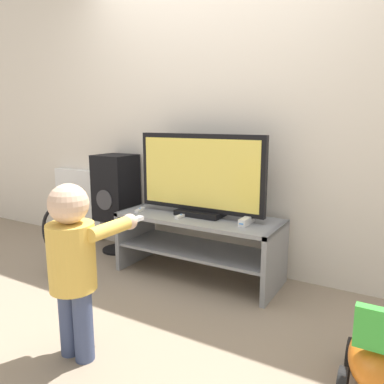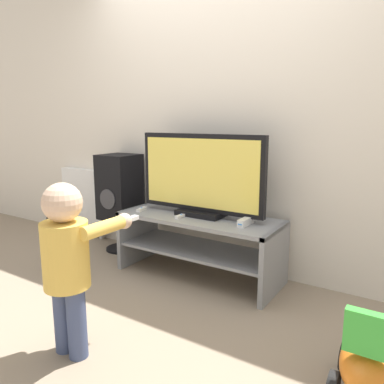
% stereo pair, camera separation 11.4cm
% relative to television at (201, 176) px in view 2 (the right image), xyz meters
% --- Properties ---
extents(ground_plane, '(16.00, 16.00, 0.00)m').
position_rel_television_xyz_m(ground_plane, '(0.00, -0.28, -0.81)').
color(ground_plane, gray).
extents(wall_back, '(10.00, 0.06, 2.60)m').
position_rel_television_xyz_m(wall_back, '(0.00, 0.31, 0.49)').
color(wall_back, silver).
rests_on(wall_back, ground_plane).
extents(tv_stand, '(1.29, 0.51, 0.49)m').
position_rel_television_xyz_m(tv_stand, '(0.00, -0.02, -0.48)').
color(tv_stand, gray).
rests_on(tv_stand, ground_plane).
extents(television, '(1.06, 0.20, 0.64)m').
position_rel_television_xyz_m(television, '(0.00, 0.00, 0.00)').
color(television, black).
rests_on(television, tv_stand).
extents(game_console, '(0.05, 0.20, 0.05)m').
position_rel_television_xyz_m(game_console, '(0.41, -0.05, -0.29)').
color(game_console, white).
rests_on(game_console, tv_stand).
extents(remote_primary, '(0.06, 0.13, 0.03)m').
position_rel_television_xyz_m(remote_primary, '(-0.50, -0.13, -0.30)').
color(remote_primary, white).
rests_on(remote_primary, tv_stand).
extents(remote_secondary, '(0.03, 0.13, 0.03)m').
position_rel_television_xyz_m(remote_secondary, '(-0.10, -0.13, -0.30)').
color(remote_secondary, white).
rests_on(remote_secondary, tv_stand).
extents(child, '(0.35, 0.51, 0.93)m').
position_rel_television_xyz_m(child, '(-0.03, -1.25, -0.26)').
color(child, '#3F4C72').
rests_on(child, ground_plane).
extents(speaker_tower, '(0.33, 0.33, 0.92)m').
position_rel_television_xyz_m(speaker_tower, '(-0.95, 0.10, -0.21)').
color(speaker_tower, black).
rests_on(speaker_tower, ground_plane).
extents(floor_fan, '(0.47, 0.24, 0.57)m').
position_rel_television_xyz_m(floor_fan, '(-0.94, -0.56, -0.55)').
color(floor_fan, black).
rests_on(floor_fan, ground_plane).
extents(ride_on_toy, '(0.29, 0.48, 0.46)m').
position_rel_television_xyz_m(ride_on_toy, '(1.34, -0.75, -0.63)').
color(ride_on_toy, orange).
rests_on(ride_on_toy, ground_plane).
extents(radiator, '(0.63, 0.08, 0.72)m').
position_rel_television_xyz_m(radiator, '(-1.59, 0.24, -0.42)').
color(radiator, white).
rests_on(radiator, ground_plane).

